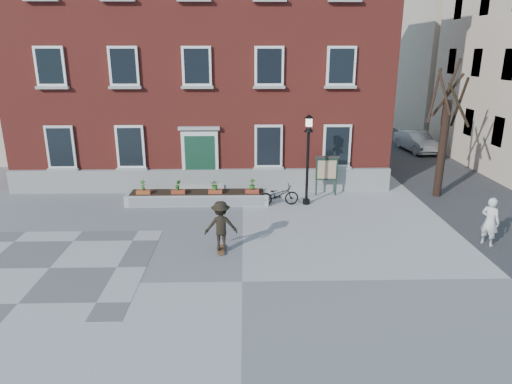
{
  "coord_description": "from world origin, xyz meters",
  "views": [
    {
      "loc": [
        0.12,
        -11.96,
        6.51
      ],
      "look_at": [
        0.5,
        4.0,
        1.5
      ],
      "focal_mm": 32.0,
      "sensor_mm": 36.0,
      "label": 1
    }
  ],
  "objects_px": {
    "skateboarder": "(221,226)",
    "lamp_post": "(308,147)",
    "parked_car": "(416,141)",
    "bicycle": "(278,195)",
    "notice_board": "(327,169)",
    "bystander": "(490,222)"
  },
  "relations": [
    {
      "from": "bicycle",
      "to": "lamp_post",
      "type": "distance_m",
      "value": 2.42
    },
    {
      "from": "skateboarder",
      "to": "lamp_post",
      "type": "bearing_deg",
      "value": 54.24
    },
    {
      "from": "bicycle",
      "to": "notice_board",
      "type": "height_order",
      "value": "notice_board"
    },
    {
      "from": "bicycle",
      "to": "parked_car",
      "type": "xyz_separation_m",
      "value": [
        9.94,
        10.79,
        0.2
      ]
    },
    {
      "from": "bicycle",
      "to": "parked_car",
      "type": "height_order",
      "value": "parked_car"
    },
    {
      "from": "bystander",
      "to": "lamp_post",
      "type": "distance_m",
      "value": 7.48
    },
    {
      "from": "bystander",
      "to": "skateboarder",
      "type": "xyz_separation_m",
      "value": [
        -9.21,
        -0.32,
        0.06
      ]
    },
    {
      "from": "lamp_post",
      "to": "skateboarder",
      "type": "xyz_separation_m",
      "value": [
        -3.49,
        -4.85,
        -1.62
      ]
    },
    {
      "from": "bystander",
      "to": "parked_car",
      "type": "bearing_deg",
      "value": -46.37
    },
    {
      "from": "bicycle",
      "to": "bystander",
      "type": "relative_size",
      "value": 1.03
    },
    {
      "from": "notice_board",
      "to": "lamp_post",
      "type": "bearing_deg",
      "value": -131.17
    },
    {
      "from": "bystander",
      "to": "notice_board",
      "type": "distance_m",
      "value": 7.4
    },
    {
      "from": "notice_board",
      "to": "parked_car",
      "type": "bearing_deg",
      "value": 51.0
    },
    {
      "from": "bystander",
      "to": "notice_board",
      "type": "bearing_deg",
      "value": 3.76
    },
    {
      "from": "bicycle",
      "to": "skateboarder",
      "type": "height_order",
      "value": "skateboarder"
    },
    {
      "from": "bicycle",
      "to": "bystander",
      "type": "height_order",
      "value": "bystander"
    },
    {
      "from": "lamp_post",
      "to": "bicycle",
      "type": "bearing_deg",
      "value": -173.46
    },
    {
      "from": "parked_car",
      "to": "skateboarder",
      "type": "bearing_deg",
      "value": -135.59
    },
    {
      "from": "bicycle",
      "to": "notice_board",
      "type": "distance_m",
      "value": 2.79
    },
    {
      "from": "lamp_post",
      "to": "notice_board",
      "type": "bearing_deg",
      "value": 48.83
    },
    {
      "from": "parked_car",
      "to": "skateboarder",
      "type": "height_order",
      "value": "skateboarder"
    },
    {
      "from": "parked_car",
      "to": "bystander",
      "type": "height_order",
      "value": "bystander"
    }
  ]
}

